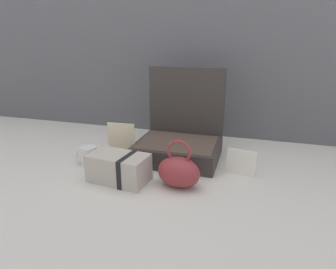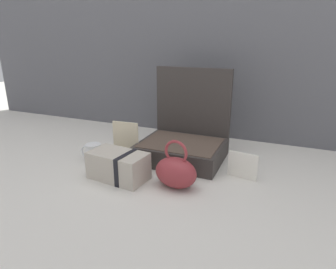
# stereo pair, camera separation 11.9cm
# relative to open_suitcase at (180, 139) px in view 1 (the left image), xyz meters

# --- Properties ---
(ground_plane) EXTENTS (6.00, 6.00, 0.00)m
(ground_plane) POSITION_rel_open_suitcase_xyz_m (0.01, -0.19, -0.09)
(ground_plane) COLOR beige
(back_wall) EXTENTS (3.20, 0.06, 1.40)m
(back_wall) POSITION_rel_open_suitcase_xyz_m (0.01, 0.39, 0.61)
(back_wall) COLOR #56565B
(back_wall) RESTS_ON ground_plane
(open_suitcase) EXTENTS (0.38, 0.32, 0.41)m
(open_suitcase) POSITION_rel_open_suitcase_xyz_m (0.00, 0.00, 0.00)
(open_suitcase) COLOR #332D2B
(open_suitcase) RESTS_ON ground_plane
(teal_pouch_handbag) EXTENTS (0.18, 0.13, 0.19)m
(teal_pouch_handbag) POSITION_rel_open_suitcase_xyz_m (0.07, -0.30, -0.03)
(teal_pouch_handbag) COLOR maroon
(teal_pouch_handbag) RESTS_ON ground_plane
(cream_toiletry_bag) EXTENTS (0.25, 0.16, 0.12)m
(cream_toiletry_bag) POSITION_rel_open_suitcase_xyz_m (-0.17, -0.32, -0.03)
(cream_toiletry_bag) COLOR #B2A899
(cream_toiletry_bag) RESTS_ON ground_plane
(coffee_mug) EXTENTS (0.11, 0.07, 0.09)m
(coffee_mug) POSITION_rel_open_suitcase_xyz_m (-0.37, -0.22, -0.05)
(coffee_mug) COLOR silver
(coffee_mug) RESTS_ON ground_plane
(info_card_left) EXTENTS (0.12, 0.03, 0.11)m
(info_card_left) POSITION_rel_open_suitcase_xyz_m (0.29, -0.12, -0.03)
(info_card_left) COLOR white
(info_card_left) RESTS_ON ground_plane
(poster_card_right) EXTENTS (0.13, 0.01, 0.18)m
(poster_card_right) POSITION_rel_open_suitcase_xyz_m (-0.25, -0.12, 0.00)
(poster_card_right) COLOR beige
(poster_card_right) RESTS_ON ground_plane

